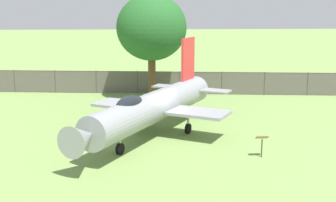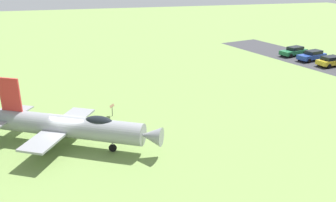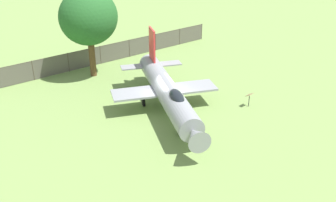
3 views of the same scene
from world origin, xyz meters
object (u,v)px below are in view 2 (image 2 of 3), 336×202
(parked_car_green, at_px, (294,51))
(parked_car_blue, at_px, (312,55))
(info_plaque, at_px, (112,107))
(display_jet, at_px, (71,126))
(parked_car_yellow, at_px, (332,61))

(parked_car_green, bearing_deg, parked_car_blue, 87.68)
(info_plaque, relative_size, parked_car_green, 0.23)
(parked_car_green, bearing_deg, display_jet, 16.79)
(parked_car_yellow, bearing_deg, parked_car_blue, 91.70)
(info_plaque, relative_size, parked_car_yellow, 0.24)
(display_jet, distance_m, parked_car_yellow, 39.18)
(info_plaque, bearing_deg, parked_car_green, -150.43)
(info_plaque, height_order, parked_car_green, parked_car_green)
(display_jet, bearing_deg, parked_car_green, 62.38)
(parked_car_blue, bearing_deg, parked_car_green, -90.90)
(display_jet, height_order, parked_car_green, display_jet)
(parked_car_yellow, xyz_separation_m, parked_car_green, (1.62, -6.97, -0.01))
(parked_car_yellow, distance_m, parked_car_blue, 3.60)
(parked_car_yellow, relative_size, parked_car_green, 0.98)
(info_plaque, xyz_separation_m, parked_car_green, (-30.59, -17.36, -0.11))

